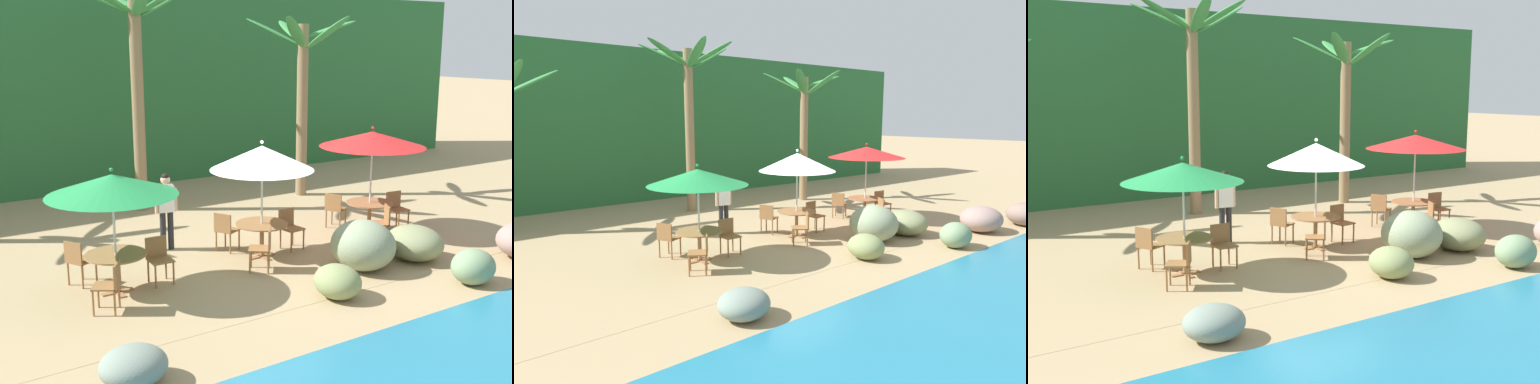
# 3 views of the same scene
# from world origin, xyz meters

# --- Properties ---
(ground_plane) EXTENTS (120.00, 120.00, 0.00)m
(ground_plane) POSITION_xyz_m (0.00, 0.00, 0.00)
(ground_plane) COLOR tan
(terrace_deck) EXTENTS (18.00, 5.20, 0.01)m
(terrace_deck) POSITION_xyz_m (0.00, 0.00, 0.00)
(terrace_deck) COLOR tan
(terrace_deck) RESTS_ON ground
(foliage_backdrop) EXTENTS (28.00, 2.40, 6.00)m
(foliage_backdrop) POSITION_xyz_m (0.00, 9.00, 3.00)
(foliage_backdrop) COLOR #286633
(foliage_backdrop) RESTS_ON ground
(rock_seawall) EXTENTS (12.59, 3.38, 1.00)m
(rock_seawall) POSITION_xyz_m (3.50, -2.84, 0.38)
(rock_seawall) COLOR #9C6E5A
(rock_seawall) RESTS_ON ground
(umbrella_green) EXTENTS (2.32, 2.32, 2.30)m
(umbrella_green) POSITION_xyz_m (-3.32, -0.28, 2.00)
(umbrella_green) COLOR silver
(umbrella_green) RESTS_ON ground
(dining_table_green) EXTENTS (1.10, 1.10, 0.74)m
(dining_table_green) POSITION_xyz_m (-3.32, -0.28, 0.61)
(dining_table_green) COLOR olive
(dining_table_green) RESTS_ON ground
(chair_green_seaward) EXTENTS (0.43, 0.44, 0.87)m
(chair_green_seaward) POSITION_xyz_m (-2.47, -0.22, 0.51)
(chair_green_seaward) COLOR olive
(chair_green_seaward) RESTS_ON ground
(chair_green_inland) EXTENTS (0.57, 0.57, 0.87)m
(chair_green_inland) POSITION_xyz_m (-3.79, 0.43, 0.51)
(chair_green_inland) COLOR olive
(chair_green_inland) RESTS_ON ground
(chair_green_left) EXTENTS (0.59, 0.58, 0.87)m
(chair_green_left) POSITION_xyz_m (-3.70, -1.05, 0.51)
(chair_green_left) COLOR olive
(chair_green_left) RESTS_ON ground
(umbrella_white) EXTENTS (2.14, 2.14, 2.48)m
(umbrella_white) POSITION_xyz_m (-0.04, -0.05, 2.12)
(umbrella_white) COLOR silver
(umbrella_white) RESTS_ON ground
(dining_table_white) EXTENTS (1.10, 1.10, 0.74)m
(dining_table_white) POSITION_xyz_m (-0.04, -0.05, 0.61)
(dining_table_white) COLOR olive
(dining_table_white) RESTS_ON ground
(chair_white_seaward) EXTENTS (0.46, 0.47, 0.87)m
(chair_white_seaward) POSITION_xyz_m (0.80, 0.13, 0.51)
(chair_white_seaward) COLOR olive
(chair_white_seaward) RESTS_ON ground
(chair_white_inland) EXTENTS (0.57, 0.57, 0.87)m
(chair_white_inland) POSITION_xyz_m (-0.51, 0.67, 0.51)
(chair_white_inland) COLOR olive
(chair_white_inland) RESTS_ON ground
(chair_white_left) EXTENTS (0.59, 0.59, 0.87)m
(chair_white_left) POSITION_xyz_m (-0.47, -0.79, 0.51)
(chair_white_left) COLOR olive
(chair_white_left) RESTS_ON ground
(umbrella_red) EXTENTS (2.45, 2.45, 2.53)m
(umbrella_red) POSITION_xyz_m (3.09, 0.08, 2.24)
(umbrella_red) COLOR silver
(umbrella_red) RESTS_ON ground
(dining_table_red) EXTENTS (1.10, 1.10, 0.74)m
(dining_table_red) POSITION_xyz_m (3.09, 0.08, 0.61)
(dining_table_red) COLOR olive
(dining_table_red) RESTS_ON ground
(chair_red_seaward) EXTENTS (0.47, 0.47, 0.87)m
(chair_red_seaward) POSITION_xyz_m (3.95, 0.07, 0.51)
(chair_red_seaward) COLOR olive
(chair_red_seaward) RESTS_ON ground
(chair_red_inland) EXTENTS (0.57, 0.57, 0.87)m
(chair_red_inland) POSITION_xyz_m (2.62, 0.79, 0.51)
(chair_red_inland) COLOR olive
(chair_red_inland) RESTS_ON ground
(chair_red_left) EXTENTS (0.58, 0.58, 0.87)m
(chair_red_left) POSITION_xyz_m (2.75, -0.71, 0.51)
(chair_red_left) COLOR olive
(chair_red_left) RESTS_ON ground
(palm_tree_second) EXTENTS (3.39, 3.43, 5.90)m
(palm_tree_second) POSITION_xyz_m (-0.59, 5.01, 4.10)
(palm_tree_second) COLOR olive
(palm_tree_second) RESTS_ON ground
(palm_tree_third) EXTENTS (3.10, 3.32, 5.14)m
(palm_tree_third) POSITION_xyz_m (4.04, 4.06, 3.41)
(palm_tree_third) COLOR olive
(palm_tree_third) RESTS_ON ground
(waiter_in_white) EXTENTS (0.52, 0.27, 1.70)m
(waiter_in_white) POSITION_xyz_m (-1.50, 1.48, 0.99)
(waiter_in_white) COLOR #232328
(waiter_in_white) RESTS_ON ground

